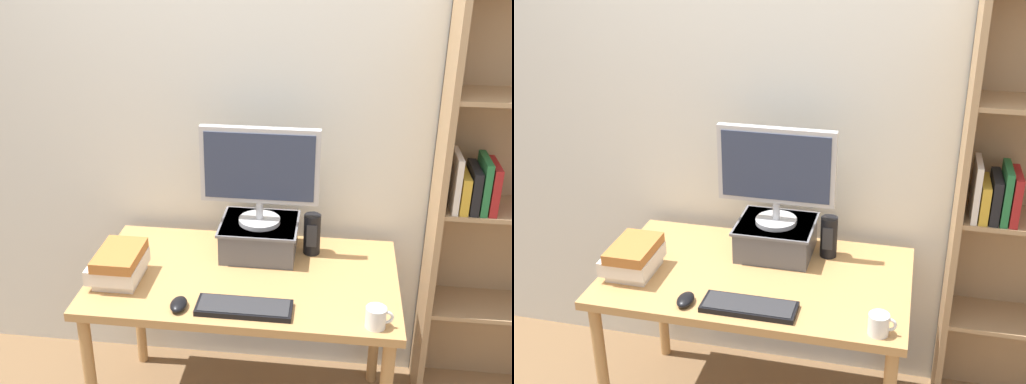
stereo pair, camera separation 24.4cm
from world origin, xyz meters
TOP-DOWN VIEW (x-y plane):
  - back_wall at (0.00, 0.48)m, footprint 7.00×0.08m
  - desk at (0.00, 0.00)m, footprint 1.28×0.75m
  - riser_box at (0.04, 0.20)m, footprint 0.34×0.30m
  - computer_monitor at (0.04, 0.20)m, footprint 0.51×0.18m
  - keyboard at (0.04, -0.26)m, footprint 0.37×0.13m
  - computer_mouse at (-0.21, -0.28)m, footprint 0.06×0.10m
  - book_stack at (-0.51, -0.11)m, footprint 0.20×0.25m
  - coffee_mug at (0.53, -0.30)m, footprint 0.10×0.08m
  - desk_speaker at (0.27, 0.22)m, footprint 0.07×0.08m

SIDE VIEW (x-z plane):
  - desk at x=0.00m, z-range 0.30..1.06m
  - keyboard at x=0.04m, z-range 0.76..0.79m
  - computer_mouse at x=-0.21m, z-range 0.76..0.80m
  - coffee_mug at x=0.53m, z-range 0.76..0.85m
  - book_stack at x=-0.51m, z-range 0.77..0.91m
  - riser_box at x=0.04m, z-range 0.77..0.92m
  - desk_speaker at x=0.27m, z-range 0.76..0.95m
  - computer_monitor at x=0.04m, z-range 0.94..1.38m
  - back_wall at x=0.00m, z-range 0.00..2.60m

